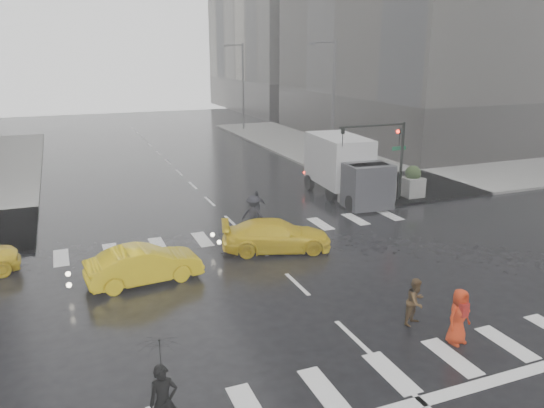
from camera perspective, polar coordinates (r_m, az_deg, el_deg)
name	(u,v)px	position (r m, az deg, el deg)	size (l,w,h in m)	color
ground	(297,284)	(19.67, 2.73, -8.62)	(120.00, 120.00, 0.00)	black
sidewalk_ne	(429,158)	(43.96, 16.55, 4.79)	(35.00, 35.00, 0.15)	gray
road_markings	(297,284)	(19.67, 2.73, -8.60)	(18.00, 48.00, 0.01)	silver
traffic_signal_pole	(387,146)	(29.74, 12.28, 6.07)	(4.45, 0.42, 4.50)	black
street_lamp_near	(332,98)	(38.97, 6.44, 11.22)	(2.15, 0.22, 9.00)	#59595B
street_lamp_far	(242,83)	(57.33, -3.27, 12.85)	(2.15, 0.22, 9.00)	#59595B
planter_west	(352,189)	(29.31, 8.55, 1.65)	(1.10, 1.10, 1.80)	gray
planter_mid	(383,185)	(30.35, 11.82, 1.98)	(1.10, 1.10, 1.80)	gray
planter_east	(412,182)	(31.49, 14.86, 2.29)	(1.10, 1.10, 1.80)	gray
pedestrian_black	(162,373)	(12.16, -11.79, -17.39)	(0.97, 0.99, 2.43)	black
pedestrian_brown	(416,301)	(17.28, 15.21, -10.09)	(0.74, 0.58, 1.52)	#4E371C
pedestrian_orange	(459,316)	(16.56, 19.45, -11.33)	(0.92, 0.69, 1.69)	red
pedestrian_far_a	(257,206)	(26.45, -1.66, -0.23)	(0.91, 0.55, 1.55)	black
pedestrian_far_b	(253,215)	(24.50, -2.03, -1.20)	(1.21, 0.67, 1.87)	black
taxi_mid	(144,265)	(20.13, -13.59, -6.35)	(1.45, 4.17, 1.38)	yellow
taxi_rear	(277,236)	(22.59, 0.49, -3.41)	(1.89, 4.09, 1.35)	yellow
box_truck	(346,167)	(30.67, 7.96, 4.01)	(2.46, 6.57, 3.49)	silver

